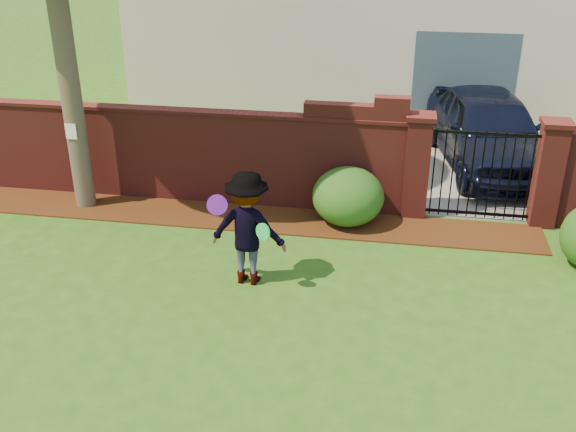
% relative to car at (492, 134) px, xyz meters
% --- Properties ---
extents(ground, '(80.00, 80.00, 0.01)m').
position_rel_car_xyz_m(ground, '(-3.96, -6.49, -0.81)').
color(ground, '#2D5A16').
rests_on(ground, ground).
extents(mulch_bed, '(11.10, 1.08, 0.03)m').
position_rel_car_xyz_m(mulch_bed, '(-4.91, -3.15, -0.79)').
color(mulch_bed, '#391C0A').
rests_on(mulch_bed, ground).
extents(brick_wall, '(8.70, 0.31, 2.16)m').
position_rel_car_xyz_m(brick_wall, '(-5.97, -2.49, 0.12)').
color(brick_wall, maroon).
rests_on(brick_wall, ground).
extents(pillar_left, '(0.50, 0.50, 1.88)m').
position_rel_car_xyz_m(pillar_left, '(-1.56, -2.49, 0.15)').
color(pillar_left, maroon).
rests_on(pillar_left, ground).
extents(pillar_right, '(0.50, 0.50, 1.88)m').
position_rel_car_xyz_m(pillar_right, '(0.64, -2.49, 0.15)').
color(pillar_right, maroon).
rests_on(pillar_right, ground).
extents(iron_gate, '(1.78, 0.03, 1.60)m').
position_rel_car_xyz_m(iron_gate, '(-0.46, -2.49, 0.05)').
color(iron_gate, black).
rests_on(iron_gate, ground).
extents(driveway, '(3.20, 8.00, 0.01)m').
position_rel_car_xyz_m(driveway, '(-0.46, 1.51, -0.80)').
color(driveway, gray).
rests_on(driveway, ground).
extents(car, '(2.73, 5.00, 1.61)m').
position_rel_car_xyz_m(car, '(0.00, 0.00, 0.00)').
color(car, black).
rests_on(car, ground).
extents(paper_notice, '(0.20, 0.01, 0.28)m').
position_rel_car_xyz_m(paper_notice, '(-7.56, -3.28, 0.69)').
color(paper_notice, white).
rests_on(paper_notice, tree).
extents(shrub_left, '(1.25, 1.25, 1.02)m').
position_rel_car_xyz_m(shrub_left, '(-2.70, -3.02, -0.30)').
color(shrub_left, '#194E17').
rests_on(shrub_left, ground).
extents(man, '(1.17, 0.74, 1.73)m').
position_rel_car_xyz_m(man, '(-3.98, -5.25, 0.06)').
color(man, gray).
rests_on(man, ground).
extents(frisbee_purple, '(0.31, 0.16, 0.29)m').
position_rel_car_xyz_m(frisbee_purple, '(-4.34, -5.46, 0.51)').
color(frisbee_purple, purple).
rests_on(frisbee_purple, man).
extents(frisbee_green, '(0.24, 0.18, 0.25)m').
position_rel_car_xyz_m(frisbee_green, '(-3.69, -5.51, 0.17)').
color(frisbee_green, '#1CD652').
rests_on(frisbee_green, man).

